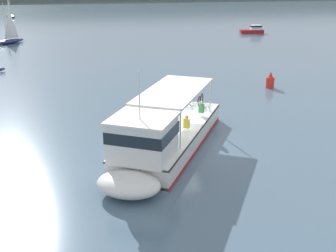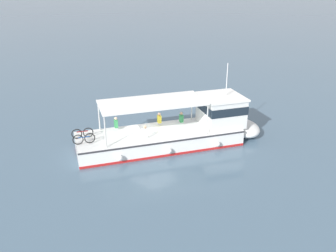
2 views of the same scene
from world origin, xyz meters
The scene contains 2 objects.
ground_plane centered at (0.00, 0.00, 0.00)m, with size 400.00×400.00×0.00m, color slate.
ferry_main centered at (-1.18, -1.63, 1.02)m, with size 8.87×12.61×5.32m.
Camera 2 is at (-15.62, 15.15, 10.49)m, focal length 38.28 mm.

